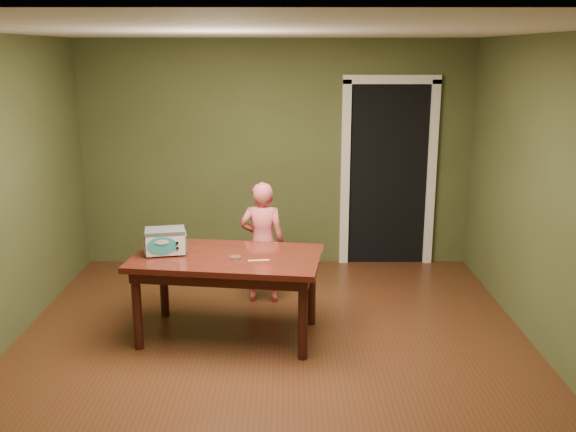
# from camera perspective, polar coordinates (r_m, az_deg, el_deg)

# --- Properties ---
(floor) EXTENTS (5.00, 5.00, 0.00)m
(floor) POSITION_cam_1_polar(r_m,az_deg,el_deg) (5.43, -1.45, -12.44)
(floor) COLOR #4F2A16
(floor) RESTS_ON ground
(room_shell) EXTENTS (4.52, 5.02, 2.61)m
(room_shell) POSITION_cam_1_polar(r_m,az_deg,el_deg) (4.90, -1.58, 5.67)
(room_shell) COLOR #47512B
(room_shell) RESTS_ON ground
(doorway) EXTENTS (1.10, 0.66, 2.25)m
(doorway) POSITION_cam_1_polar(r_m,az_deg,el_deg) (7.84, 8.55, 3.99)
(doorway) COLOR black
(doorway) RESTS_ON ground
(dining_table) EXTENTS (1.71, 1.11, 0.75)m
(dining_table) POSITION_cam_1_polar(r_m,az_deg,el_deg) (5.59, -5.42, -4.46)
(dining_table) COLOR #38140C
(dining_table) RESTS_ON floor
(toy_oven) EXTENTS (0.39, 0.30, 0.22)m
(toy_oven) POSITION_cam_1_polar(r_m,az_deg,el_deg) (5.64, -10.86, -2.14)
(toy_oven) COLOR #4C4F54
(toy_oven) RESTS_ON dining_table
(baking_pan) EXTENTS (0.10, 0.10, 0.02)m
(baking_pan) POSITION_cam_1_polar(r_m,az_deg,el_deg) (5.45, -4.70, -3.69)
(baking_pan) COLOR silver
(baking_pan) RESTS_ON dining_table
(spatula) EXTENTS (0.18, 0.05, 0.01)m
(spatula) POSITION_cam_1_polar(r_m,az_deg,el_deg) (5.39, -2.61, -3.97)
(spatula) COLOR #DCBF5F
(spatula) RESTS_ON dining_table
(child) EXTENTS (0.46, 0.32, 1.22)m
(child) POSITION_cam_1_polar(r_m,az_deg,el_deg) (6.38, -2.29, -2.35)
(child) COLOR #E65F61
(child) RESTS_ON floor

